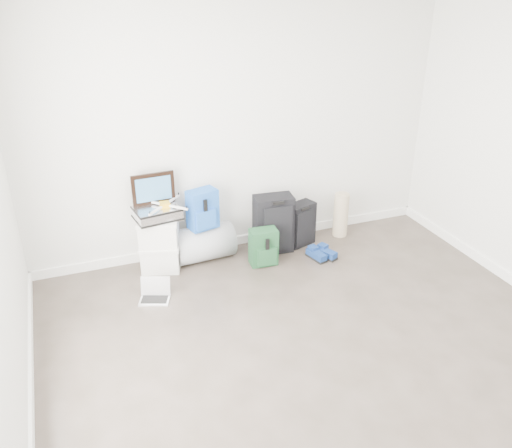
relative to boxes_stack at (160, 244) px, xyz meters
name	(u,v)px	position (x,y,z in m)	size (l,w,h in m)	color
ground	(350,389)	(0.95, -2.27, -0.29)	(5.00, 5.00, 0.00)	#362F27
room_envelope	(369,174)	(0.95, -2.25, 1.43)	(4.52, 5.02, 2.71)	silver
boxes_stack	(160,244)	(0.00, 0.00, 0.00)	(0.48, 0.43, 0.57)	silver
briefcase	(157,213)	(0.00, 0.00, 0.35)	(0.43, 0.32, 0.13)	#B2B2B7
painting	(153,189)	(0.00, 0.10, 0.57)	(0.43, 0.05, 0.32)	black
drone	(165,205)	(0.08, -0.02, 0.43)	(0.39, 0.39, 0.05)	gold
duffel_bag	(204,243)	(0.47, 0.03, -0.10)	(0.39, 0.39, 0.62)	gray
blue_backpack	(203,210)	(0.47, 0.00, 0.30)	(0.34, 0.28, 0.42)	blue
large_suitcase	(274,224)	(1.24, -0.06, 0.03)	(0.44, 0.31, 0.65)	black
green_backpack	(264,248)	(1.03, -0.30, -0.10)	(0.30, 0.23, 0.40)	#163C1F
carry_on	(301,224)	(1.58, -0.03, -0.04)	(0.36, 0.29, 0.50)	black
shoes	(321,254)	(1.66, -0.40, -0.25)	(0.29, 0.28, 0.09)	black
rolled_rug	(341,215)	(2.11, 0.02, -0.03)	(0.17, 0.17, 0.52)	tan
laptop	(155,294)	(-0.18, -0.54, -0.24)	(0.33, 0.29, 0.20)	silver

